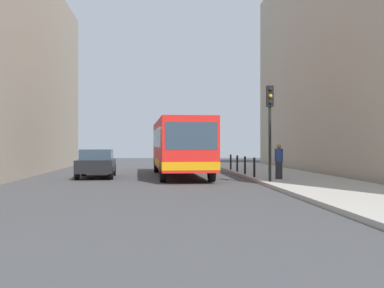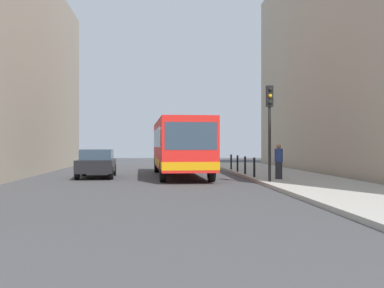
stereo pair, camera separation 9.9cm
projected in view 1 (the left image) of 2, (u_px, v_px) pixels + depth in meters
ground_plane at (185, 183)px, 21.40m from camera, size 80.00×80.00×0.00m
sidewalk at (301, 180)px, 21.82m from camera, size 4.40×40.00×0.15m
bus at (180, 145)px, 25.73m from camera, size 2.93×11.11×3.00m
car_beside_bus at (97, 163)px, 24.68m from camera, size 2.01×4.47×1.48m
traffic_light at (270, 115)px, 20.13m from camera, size 0.28×0.33×4.10m
bollard_near at (254, 167)px, 22.83m from camera, size 0.11×0.11×0.95m
bollard_mid at (245, 165)px, 25.21m from camera, size 0.11×0.11×0.95m
bollard_far at (237, 163)px, 27.59m from camera, size 0.11×0.11×0.95m
bollard_farthest at (231, 162)px, 29.97m from camera, size 0.11×0.11×0.95m
pedestrian_near_signal at (279, 162)px, 21.64m from camera, size 0.38×0.38×1.61m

